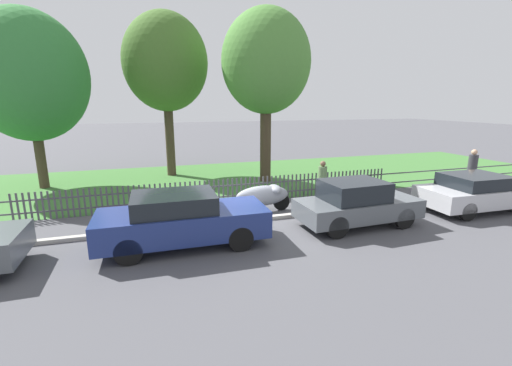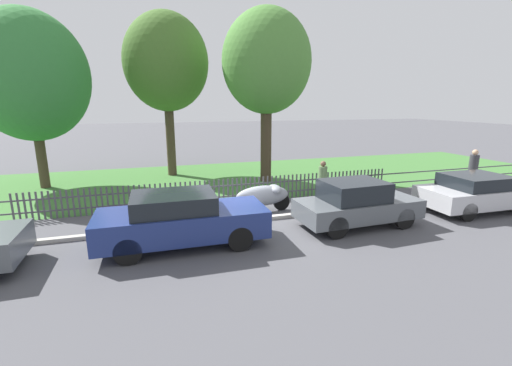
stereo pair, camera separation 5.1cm
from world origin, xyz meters
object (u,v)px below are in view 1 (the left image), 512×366
object	(u,v)px
parked_car_navy_estate	(357,203)
parked_car_red_compact	(477,192)
covered_motorcycle	(264,196)
tree_behind_motorcycle	(166,63)
tree_nearest_kerb	(29,76)
parked_car_black_saloon	(182,219)
tree_mid_park	(266,63)
pedestrian_near_fence	(322,179)
pedestrian_by_lamp	(472,168)

from	to	relation	value
parked_car_navy_estate	parked_car_red_compact	bearing A→B (deg)	-1.36
covered_motorcycle	parked_car_navy_estate	bearing A→B (deg)	-45.20
covered_motorcycle	tree_behind_motorcycle	distance (m)	9.49
parked_car_red_compact	covered_motorcycle	size ratio (longest dim) A/B	2.05
parked_car_red_compact	tree_nearest_kerb	bearing A→B (deg)	153.26
tree_behind_motorcycle	tree_nearest_kerb	bearing A→B (deg)	-168.67
parked_car_red_compact	covered_motorcycle	xyz separation A→B (m)	(-7.32, 2.13, -0.08)
parked_car_red_compact	parked_car_navy_estate	bearing A→B (deg)	-177.63
parked_car_black_saloon	parked_car_navy_estate	size ratio (longest dim) A/B	1.15
parked_car_red_compact	tree_mid_park	xyz separation A→B (m)	(-5.63, 6.80, 4.88)
tree_behind_motorcycle	tree_mid_park	size ratio (longest dim) A/B	1.02
pedestrian_near_fence	parked_car_red_compact	bearing A→B (deg)	-130.97
parked_car_black_saloon	covered_motorcycle	bearing A→B (deg)	35.68
tree_nearest_kerb	pedestrian_near_fence	distance (m)	13.02
parked_car_navy_estate	tree_mid_park	xyz separation A→B (m)	(-0.62, 6.84, 4.84)
parked_car_navy_estate	tree_mid_park	distance (m)	8.41
parked_car_black_saloon	tree_mid_park	distance (m)	9.57
parked_car_red_compact	pedestrian_by_lamp	bearing A→B (deg)	45.94
tree_behind_motorcycle	pedestrian_near_fence	xyz separation A→B (m)	(5.17, -7.05, -4.80)
tree_nearest_kerb	tree_mid_park	distance (m)	10.22
parked_car_black_saloon	parked_car_red_compact	xyz separation A→B (m)	(10.37, -0.01, -0.08)
pedestrian_by_lamp	tree_mid_park	bearing A→B (deg)	-109.41
parked_car_red_compact	tree_nearest_kerb	size ratio (longest dim) A/B	0.55
tree_behind_motorcycle	parked_car_red_compact	bearing A→B (deg)	-44.25
tree_mid_park	pedestrian_by_lamp	size ratio (longest dim) A/B	4.36
tree_nearest_kerb	pedestrian_near_fence	size ratio (longest dim) A/B	4.70
tree_mid_park	parked_car_black_saloon	bearing A→B (deg)	-124.92
parked_car_black_saloon	pedestrian_near_fence	size ratio (longest dim) A/B	2.75
tree_mid_park	pedestrian_by_lamp	bearing A→B (deg)	-29.97
pedestrian_near_fence	pedestrian_by_lamp	distance (m)	7.07
tree_nearest_kerb	pedestrian_by_lamp	xyz separation A→B (m)	(17.98, -6.30, -3.83)
parked_car_navy_estate	pedestrian_by_lamp	xyz separation A→B (m)	(7.31, 2.28, 0.30)
parked_car_navy_estate	tree_behind_motorcycle	xyz separation A→B (m)	(-4.93, 9.73, 4.99)
parked_car_navy_estate	covered_motorcycle	size ratio (longest dim) A/B	1.88
pedestrian_near_fence	pedestrian_by_lamp	xyz separation A→B (m)	(7.06, -0.40, 0.12)
parked_car_red_compact	tree_behind_motorcycle	world-z (taller)	tree_behind_motorcycle
tree_mid_park	pedestrian_by_lamp	world-z (taller)	tree_mid_park
parked_car_black_saloon	pedestrian_near_fence	distance (m)	6.18
parked_car_navy_estate	tree_nearest_kerb	bearing A→B (deg)	139.27
tree_behind_motorcycle	pedestrian_by_lamp	bearing A→B (deg)	-31.36
tree_mid_park	pedestrian_near_fence	xyz separation A→B (m)	(0.87, -4.17, -4.65)
parked_car_navy_estate	covered_motorcycle	xyz separation A→B (m)	(-2.31, 2.18, -0.13)
tree_nearest_kerb	tree_behind_motorcycle	world-z (taller)	tree_behind_motorcycle
parked_car_red_compact	pedestrian_by_lamp	size ratio (longest dim) A/B	2.31
tree_behind_motorcycle	parked_car_navy_estate	bearing A→B (deg)	-63.15
parked_car_red_compact	tree_mid_park	world-z (taller)	tree_mid_park
pedestrian_near_fence	parked_car_black_saloon	bearing A→B (deg)	102.96
tree_behind_motorcycle	covered_motorcycle	bearing A→B (deg)	-70.88
tree_nearest_kerb	pedestrian_near_fence	bearing A→B (deg)	-28.39
tree_mid_park	parked_car_navy_estate	bearing A→B (deg)	-84.83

